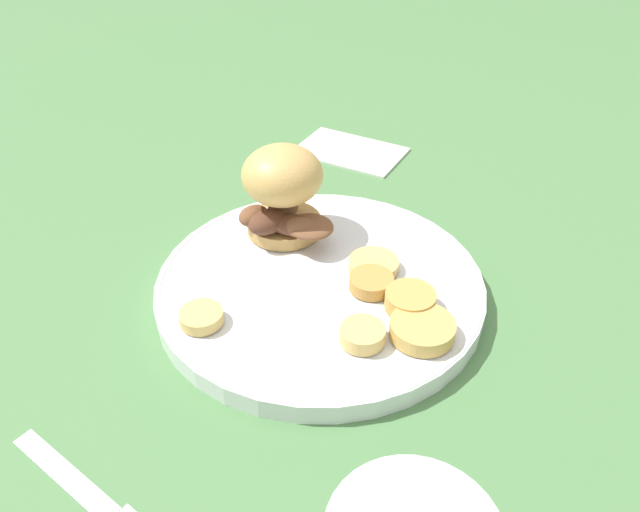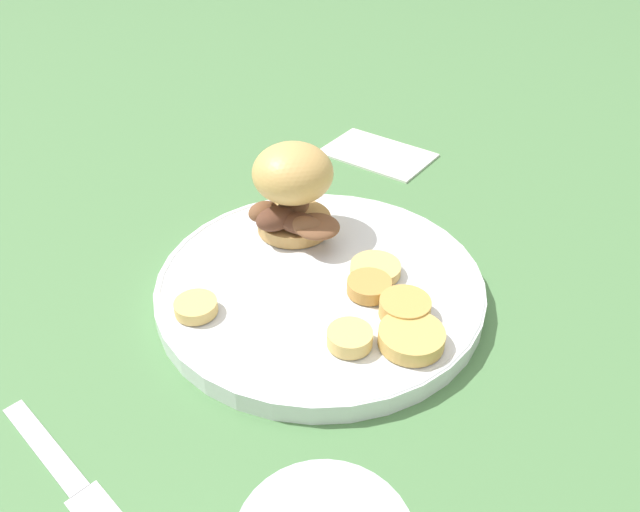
% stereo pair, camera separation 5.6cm
% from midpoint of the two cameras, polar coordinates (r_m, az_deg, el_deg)
% --- Properties ---
extents(ground_plane, '(4.00, 4.00, 0.00)m').
position_cam_midpoint_polar(ground_plane, '(0.59, -2.73, -3.66)').
color(ground_plane, '#4C7A47').
extents(dinner_plate, '(0.31, 0.31, 0.02)m').
position_cam_midpoint_polar(dinner_plate, '(0.59, -2.76, -2.79)').
color(dinner_plate, white).
rests_on(dinner_plate, ground_plane).
extents(sandwich, '(0.09, 0.11, 0.09)m').
position_cam_midpoint_polar(sandwich, '(0.62, -6.01, 5.72)').
color(sandwich, tan).
rests_on(sandwich, dinner_plate).
extents(potato_round_0, '(0.04, 0.04, 0.01)m').
position_cam_midpoint_polar(potato_round_0, '(0.56, 1.83, -2.60)').
color(potato_round_0, '#BC8942').
rests_on(potato_round_0, dinner_plate).
extents(potato_round_1, '(0.04, 0.04, 0.01)m').
position_cam_midpoint_polar(potato_round_1, '(0.51, 0.75, -7.34)').
color(potato_round_1, '#DBB766').
rests_on(potato_round_1, dinner_plate).
extents(potato_round_2, '(0.05, 0.05, 0.01)m').
position_cam_midpoint_polar(potato_round_2, '(0.59, 2.20, -0.90)').
color(potato_round_2, '#DBB766').
rests_on(potato_round_2, dinner_plate).
extents(potato_round_3, '(0.04, 0.04, 0.01)m').
position_cam_midpoint_polar(potato_round_3, '(0.55, -13.74, -5.56)').
color(potato_round_3, '#DBB766').
rests_on(potato_round_3, dinner_plate).
extents(potato_round_4, '(0.04, 0.04, 0.02)m').
position_cam_midpoint_polar(potato_round_4, '(0.54, 5.33, -4.18)').
color(potato_round_4, tan).
rests_on(potato_round_4, dinner_plate).
extents(potato_round_5, '(0.05, 0.05, 0.01)m').
position_cam_midpoint_polar(potato_round_5, '(0.52, 6.27, -6.77)').
color(potato_round_5, tan).
rests_on(potato_round_5, dinner_plate).
extents(fork, '(0.07, 0.16, 0.00)m').
position_cam_midpoint_polar(fork, '(0.49, -23.59, -19.73)').
color(fork, silver).
rests_on(fork, ground_plane).
extents(napkin, '(0.11, 0.15, 0.01)m').
position_cam_midpoint_polar(napkin, '(0.84, 0.81, 9.58)').
color(napkin, white).
rests_on(napkin, ground_plane).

